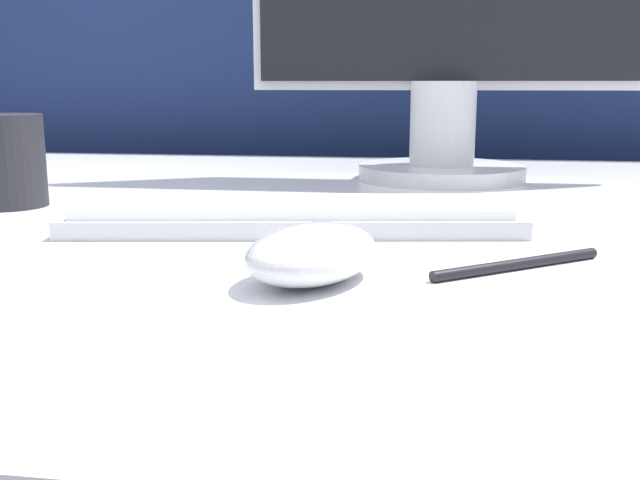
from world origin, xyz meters
TOP-DOWN VIEW (x-y plane):
  - partition_panel at (0.00, 0.69)m, footprint 5.00×0.03m
  - computer_mouse_near at (0.03, -0.29)m, footprint 0.11×0.13m
  - keyboard at (-0.02, -0.11)m, footprint 0.41×0.18m
  - mug at (-0.35, -0.04)m, footprint 0.08×0.08m
  - pen at (0.16, -0.24)m, footprint 0.12×0.10m

SIDE VIEW (x-z plane):
  - partition_panel at x=0.00m, z-range 0.00..1.29m
  - pen at x=0.16m, z-range 0.70..0.71m
  - keyboard at x=-0.02m, z-range 0.70..0.73m
  - computer_mouse_near at x=0.03m, z-range 0.70..0.74m
  - mug at x=-0.35m, z-range 0.70..0.80m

